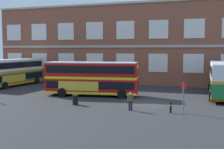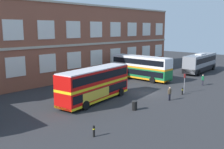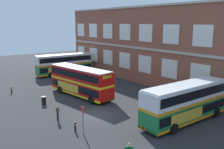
% 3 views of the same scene
% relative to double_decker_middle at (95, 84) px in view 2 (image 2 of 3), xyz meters
% --- Properties ---
extents(ground_plane, '(120.00, 120.00, 0.00)m').
position_rel_double_decker_middle_xyz_m(ground_plane, '(7.65, -0.44, -2.15)').
color(ground_plane, '#2B2B2D').
extents(brick_terminal_building, '(56.81, 8.19, 12.92)m').
position_rel_double_decker_middle_xyz_m(brick_terminal_building, '(6.14, 15.54, 4.16)').
color(brick_terminal_building, brown).
rests_on(brick_terminal_building, ground).
extents(double_decker_middle, '(11.25, 4.11, 4.07)m').
position_rel_double_decker_middle_xyz_m(double_decker_middle, '(0.00, 0.00, 0.00)').
color(double_decker_middle, red).
rests_on(double_decker_middle, ground).
extents(double_decker_far, '(2.88, 11.00, 4.07)m').
position_rel_double_decker_middle_xyz_m(double_decker_far, '(14.82, 4.04, 0.00)').
color(double_decker_far, '#197038').
rests_on(double_decker_far, ground).
extents(touring_coach, '(12.16, 3.59, 3.80)m').
position_rel_double_decker_middle_xyz_m(touring_coach, '(29.00, -0.34, -0.24)').
color(touring_coach, gray).
rests_on(touring_coach, ground).
extents(waiting_passenger, '(0.64, 0.28, 1.70)m').
position_rel_double_decker_middle_xyz_m(waiting_passenger, '(6.48, -6.51, -1.22)').
color(waiting_passenger, black).
rests_on(waiting_passenger, ground).
extents(second_passenger, '(0.50, 0.54, 1.70)m').
position_rel_double_decker_middle_xyz_m(second_passenger, '(17.49, -5.95, -1.22)').
color(second_passenger, black).
rests_on(second_passenger, ground).
extents(bus_stand_flag, '(0.44, 0.10, 2.70)m').
position_rel_double_decker_middle_xyz_m(bus_stand_flag, '(11.13, -6.09, -0.51)').
color(bus_stand_flag, slate).
rests_on(bus_stand_flag, ground).
extents(station_litter_bin, '(0.60, 0.60, 1.03)m').
position_rel_double_decker_middle_xyz_m(station_litter_bin, '(0.53, -5.68, -1.63)').
color(station_litter_bin, black).
rests_on(station_litter_bin, ground).
extents(safety_bollard_west, '(0.19, 0.19, 0.95)m').
position_rel_double_decker_middle_xyz_m(safety_bollard_west, '(-7.29, -7.52, -1.66)').
color(safety_bollard_west, black).
rests_on(safety_bollard_west, ground).
extents(safety_bollard_east, '(0.19, 0.19, 0.95)m').
position_rel_double_decker_middle_xyz_m(safety_bollard_east, '(10.10, -6.37, -1.66)').
color(safety_bollard_east, black).
rests_on(safety_bollard_east, ground).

